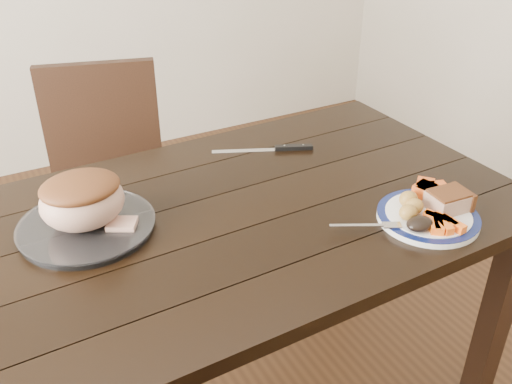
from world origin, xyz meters
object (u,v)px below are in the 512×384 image
pork_slice (448,201)px  fork (371,226)px  dining_table (227,241)px  chair_far (108,179)px  serving_platter (87,227)px  roast_joint (82,202)px  dinner_plate (428,217)px  carving_knife (281,148)px

pork_slice → fork: (-0.22, 0.03, -0.02)m
dining_table → chair_far: chair_far is taller
serving_platter → fork: 0.71m
pork_slice → dining_table: bearing=150.5°
dining_table → roast_joint: size_ratio=7.94×
dinner_plate → roast_joint: bearing=154.7°
dinner_plate → roast_joint: 0.87m
fork → dining_table: bearing=164.8°
carving_knife → dining_table: bearing=-118.3°
dinner_plate → fork: (-0.17, 0.02, 0.01)m
pork_slice → fork: 0.23m
dining_table → carving_knife: bearing=38.1°
dining_table → fork: (0.28, -0.25, 0.11)m
dinner_plate → fork: size_ratio=1.56×
chair_far → carving_knife: bearing=148.4°
roast_joint → pork_slice: bearing=-24.0°
roast_joint → dining_table: bearing=-14.9°
carving_knife → chair_far: bearing=156.5°
dining_table → chair_far: (-0.14, 0.73, -0.13)m
dining_table → dinner_plate: 0.53m
dining_table → dinner_plate: dinner_plate is taller
dining_table → carving_knife: size_ratio=5.38×
pork_slice → fork: size_ratio=0.60×
fork → carving_knife: (0.04, 0.50, -0.01)m
dinner_plate → pork_slice: 0.07m
dining_table → fork: 0.39m
dining_table → roast_joint: bearing=165.1°
serving_platter → pork_slice: size_ratio=3.32×
chair_far → pork_slice: bearing=137.6°
pork_slice → roast_joint: size_ratio=0.49×
fork → carving_knife: 0.50m
serving_platter → pork_slice: pork_slice is taller
dinner_plate → carving_knife: size_ratio=0.86×
dining_table → pork_slice: pork_slice is taller
chair_far → fork: 1.10m
pork_slice → carving_knife: pork_slice is taller
dining_table → pork_slice: size_ratio=16.34×
roast_joint → carving_knife: 0.68m
dinner_plate → serving_platter: 0.86m
dining_table → fork: fork is taller
chair_far → carving_knife: size_ratio=3.08×
dinner_plate → pork_slice: bearing=-4.8°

